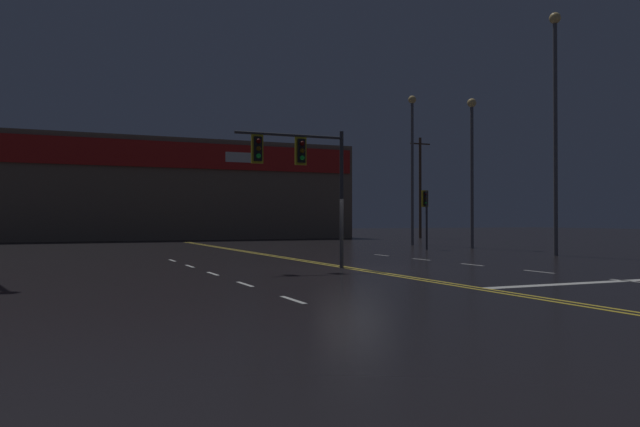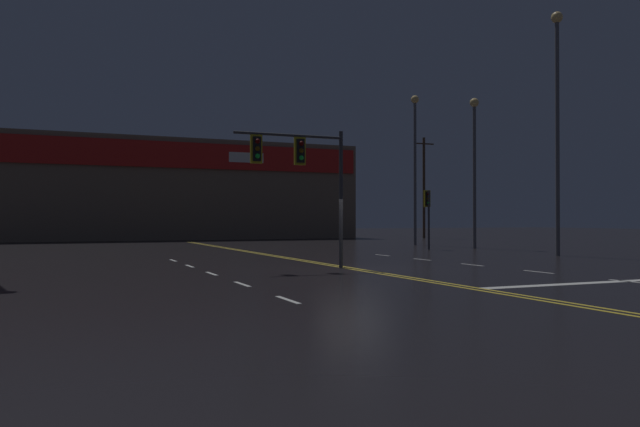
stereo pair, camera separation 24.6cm
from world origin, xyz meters
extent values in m
plane|color=black|center=(0.00, 0.00, 0.00)|extent=(200.00, 200.00, 0.00)
cube|color=gold|center=(-0.15, 0.00, 0.00)|extent=(0.12, 60.00, 0.01)
cube|color=gold|center=(0.15, 0.00, 0.00)|extent=(0.12, 60.00, 0.01)
cube|color=silver|center=(-5.11, -7.20, 0.00)|extent=(0.12, 1.40, 0.01)
cube|color=silver|center=(-5.11, -3.60, 0.00)|extent=(0.12, 1.40, 0.01)
cube|color=silver|center=(-5.11, 0.00, 0.00)|extent=(0.12, 1.40, 0.01)
cube|color=silver|center=(-5.11, 3.60, 0.00)|extent=(0.12, 1.40, 0.01)
cube|color=silver|center=(-5.11, 7.20, 0.00)|extent=(0.12, 1.40, 0.01)
cube|color=silver|center=(5.11, -7.20, 0.00)|extent=(0.12, 1.40, 0.01)
cube|color=silver|center=(5.11, -3.60, 0.00)|extent=(0.12, 1.40, 0.01)
cube|color=silver|center=(5.11, 0.00, 0.00)|extent=(0.12, 1.40, 0.01)
cube|color=silver|center=(5.11, 3.60, 0.00)|extent=(0.12, 1.40, 0.01)
cube|color=silver|center=(5.11, 7.20, 0.00)|extent=(0.12, 1.40, 0.01)
cube|color=silver|center=(5.11, -7.03, 0.00)|extent=(9.81, 0.40, 0.01)
cylinder|color=#38383D|center=(-0.21, 0.63, 2.48)|extent=(0.14, 0.14, 4.97)
cylinder|color=#38383D|center=(-2.21, 0.63, 4.72)|extent=(4.02, 0.10, 0.10)
cube|color=black|center=(-1.81, 0.63, 4.18)|extent=(0.28, 0.24, 0.84)
cube|color=gold|center=(-1.81, 0.63, 4.18)|extent=(0.42, 0.08, 0.99)
sphere|color=#500705|center=(-1.81, 0.47, 4.43)|extent=(0.17, 0.17, 0.17)
sphere|color=#543707|center=(-1.81, 0.47, 4.18)|extent=(0.17, 0.17, 0.17)
sphere|color=green|center=(-1.81, 0.47, 3.93)|extent=(0.17, 0.17, 0.17)
cube|color=black|center=(-3.42, 0.63, 4.18)|extent=(0.28, 0.24, 0.84)
cube|color=gold|center=(-3.42, 0.63, 4.18)|extent=(0.42, 0.08, 0.99)
sphere|color=#500705|center=(-3.42, 0.47, 4.43)|extent=(0.17, 0.17, 0.17)
sphere|color=#543707|center=(-3.42, 0.47, 4.18)|extent=(0.17, 0.17, 0.17)
sphere|color=green|center=(-3.42, 0.47, 3.93)|extent=(0.17, 0.17, 0.17)
cylinder|color=#38383D|center=(10.52, 11.42, 1.74)|extent=(0.13, 0.13, 3.49)
cube|color=black|center=(10.52, 11.60, 3.02)|extent=(0.28, 0.24, 0.84)
cube|color=gold|center=(10.52, 11.60, 3.02)|extent=(0.42, 0.08, 0.99)
sphere|color=#500705|center=(10.52, 11.44, 3.27)|extent=(0.17, 0.17, 0.17)
sphere|color=#543707|center=(10.52, 11.44, 3.02)|extent=(0.17, 0.17, 0.17)
sphere|color=green|center=(10.52, 11.44, 2.77)|extent=(0.17, 0.17, 0.17)
cylinder|color=#59595E|center=(13.38, 17.58, 5.02)|extent=(0.20, 0.20, 10.04)
sphere|color=#F9D17A|center=(13.38, 17.58, 10.21)|extent=(0.56, 0.56, 0.56)
cylinder|color=#59595E|center=(12.82, 3.54, 5.75)|extent=(0.20, 0.20, 11.51)
sphere|color=#F9D17A|center=(12.82, 3.54, 11.68)|extent=(0.56, 0.56, 0.56)
cylinder|color=#59595E|center=(14.03, 11.72, 4.42)|extent=(0.20, 0.20, 8.84)
sphere|color=#F9D17A|center=(14.03, 11.72, 9.01)|extent=(0.56, 0.56, 0.56)
cube|color=#7A6651|center=(0.00, 39.27, 4.46)|extent=(33.98, 10.00, 8.93)
cube|color=red|center=(0.00, 34.17, 7.37)|extent=(33.30, 0.20, 2.23)
cube|color=white|center=(5.95, 34.12, 7.37)|extent=(3.20, 0.16, 0.90)
cylinder|color=#4C3828|center=(23.10, 31.72, 4.88)|extent=(0.26, 0.26, 9.77)
cube|color=#4C3828|center=(23.10, 31.72, 9.17)|extent=(2.20, 0.12, 0.12)
camera|label=1|loc=(-9.97, -19.83, 1.73)|focal=35.00mm
camera|label=2|loc=(-9.74, -19.93, 1.73)|focal=35.00mm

